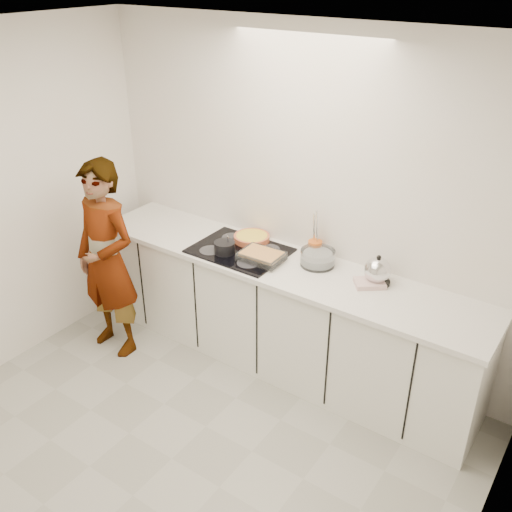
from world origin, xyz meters
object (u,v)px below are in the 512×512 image
Objects in this scene: kettle at (377,271)px; utensil_crock at (315,249)px; tart_dish at (252,238)px; mixing_bowl at (318,258)px; baking_dish at (262,256)px; saucepan at (225,247)px; cook at (107,260)px; hob at (240,250)px.

utensil_crock is (-0.55, 0.09, -0.03)m from kettle.
tart_dish is 2.63× the size of utensil_crock.
mixing_bowl reaches higher than tart_dish.
baking_dish is 0.41m from utensil_crock.
saucepan is at bearing -148.87° from utensil_crock.
utensil_crock is (0.29, 0.29, 0.02)m from baking_dish.
saucepan is 0.95m from cook.
kettle is at bearing 22.08° from cook.
saucepan reaches higher than utensil_crock.
tart_dish is 1.16m from cook.
utensil_crock is (0.52, 0.25, 0.06)m from hob.
hob is 1.06m from cook.
utensil_crock is 1.64m from cook.
saucepan is at bearing -99.48° from tart_dish.
kettle is at bearing 13.29° from baking_dish.
baking_dish is at bearing -9.89° from hob.
cook is (-0.87, -0.59, -0.10)m from hob.
tart_dish is 1.09m from kettle.
baking_dish is 1.05× the size of mixing_bowl.
baking_dish is at bearing 27.43° from cook.
tart_dish is 0.55m from utensil_crock.
kettle reaches higher than tart_dish.
utensil_crock is at bearing 170.57° from kettle.
utensil_crock is at bearing 44.90° from baking_dish.
utensil_crock is (0.59, 0.36, 0.01)m from saucepan.
cook reaches higher than mixing_bowl.
baking_dish is (0.30, 0.07, -0.01)m from saucepan.
kettle is at bearing 13.07° from saucepan.
tart_dish is at bearing 137.90° from baking_dish.
tart_dish is at bearing 95.11° from hob.
saucepan is 1.47× the size of utensil_crock.
baking_dish is 0.42m from mixing_bowl.
mixing_bowl is (0.37, 0.19, 0.01)m from baking_dish.
saucepan is 0.77× the size of kettle.
tart_dish is 0.34m from baking_dish.
baking_dish is at bearing -135.10° from utensil_crock.
saucepan is 0.69m from utensil_crock.
cook is (-0.86, -0.77, -0.13)m from tart_dish.
saucepan is at bearing -158.86° from mixing_bowl.
cook is (-1.40, -0.84, -0.16)m from utensil_crock.
mixing_bowl is at bearing 27.46° from baking_dish.
hob is 2.33× the size of mixing_bowl.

